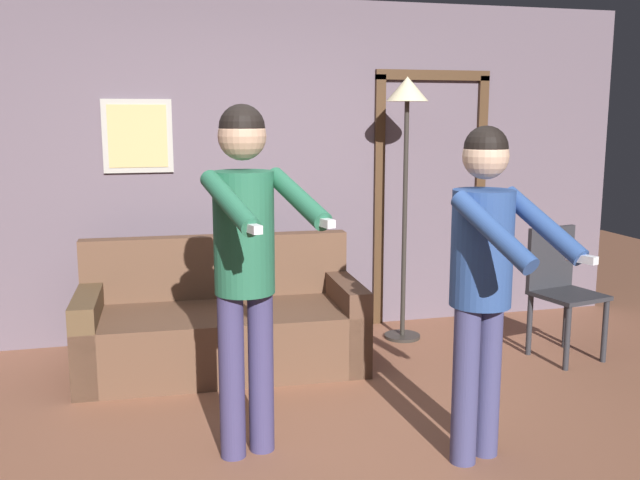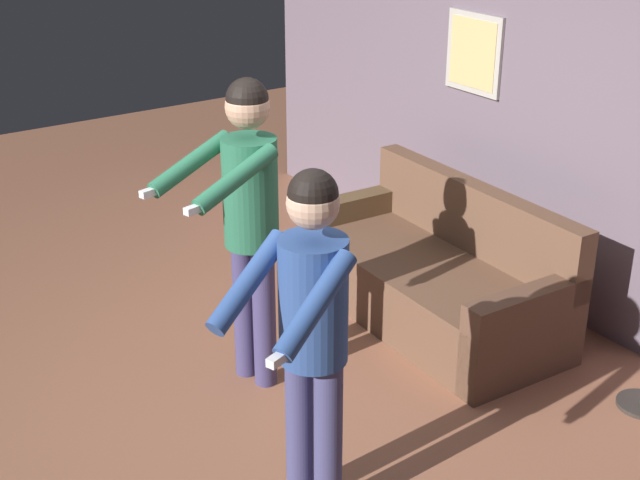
{
  "view_description": "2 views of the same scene",
  "coord_description": "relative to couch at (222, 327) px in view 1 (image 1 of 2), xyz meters",
  "views": [
    {
      "loc": [
        -0.83,
        -3.23,
        1.73
      ],
      "look_at": [
        0.04,
        0.1,
        1.12
      ],
      "focal_mm": 40.0,
      "sensor_mm": 36.0,
      "label": 1
    },
    {
      "loc": [
        3.54,
        -2.02,
        2.85
      ],
      "look_at": [
        0.39,
        0.15,
        1.15
      ],
      "focal_mm": 50.0,
      "sensor_mm": 36.0,
      "label": 2
    }
  ],
  "objects": [
    {
      "name": "dining_chair_distant",
      "position": [
        2.38,
        -0.38,
        0.25
      ],
      "size": [
        0.5,
        0.5,
        0.93
      ],
      "color": "#2D2D33",
      "rests_on": "ground_plane"
    },
    {
      "name": "torchiere_lamp",
      "position": [
        1.44,
        0.28,
        1.37
      ],
      "size": [
        0.32,
        0.32,
        2.0
      ],
      "color": "#332D28",
      "rests_on": "ground_plane"
    },
    {
      "name": "ground_plane",
      "position": [
        0.3,
        -1.52,
        -0.28
      ],
      "size": [
        12.0,
        12.0,
        0.0
      ],
      "primitive_type": "plane",
      "color": "#945C43"
    },
    {
      "name": "couch",
      "position": [
        0.0,
        0.0,
        0.0
      ],
      "size": [
        1.93,
        0.93,
        0.87
      ],
      "color": "brown",
      "rests_on": "ground_plane"
    },
    {
      "name": "back_wall_assembly",
      "position": [
        0.31,
        0.75,
        1.02
      ],
      "size": [
        6.4,
        0.1,
        2.6
      ],
      "color": "slate",
      "rests_on": "ground_plane"
    },
    {
      "name": "person_standing_left",
      "position": [
        -0.02,
        -1.35,
        0.81
      ],
      "size": [
        0.54,
        0.76,
        1.78
      ],
      "color": "#423C6B",
      "rests_on": "ground_plane"
    },
    {
      "name": "person_standing_right",
      "position": [
        1.08,
        -1.69,
        0.73
      ],
      "size": [
        0.57,
        0.65,
        1.68
      ],
      "color": "#434372",
      "rests_on": "ground_plane"
    }
  ]
}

